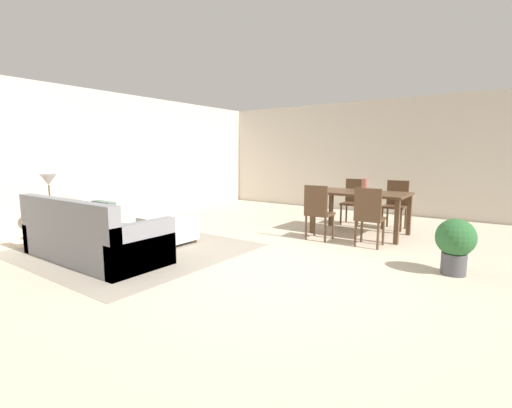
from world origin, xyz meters
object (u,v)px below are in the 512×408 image
Objects in this scene: dining_chair_far_right at (396,202)px; vase_centerpiece at (365,185)px; ottoman_table at (167,228)px; potted_plant at (455,242)px; dining_chair_far_left at (354,199)px; side_table at (51,214)px; table_lamp at (48,181)px; dining_table at (361,197)px; dining_chair_near_left at (318,209)px; couch at (92,238)px; dining_chair_near_right at (369,214)px.

dining_chair_far_right is 3.89× the size of vase_centerpiece.
potted_plant reaches higher than ottoman_table.
dining_chair_far_left is 0.98m from vase_centerpiece.
side_table is 0.54m from table_lamp.
dining_table is 6.73× the size of vase_centerpiece.
table_lamp is 0.33× the size of dining_table.
vase_centerpiece is (3.88, 3.56, -0.12)m from table_lamp.
dining_chair_near_left is 1.00× the size of dining_chair_far_right.
potted_plant is (1.62, -1.53, -0.49)m from vase_centerpiece.
potted_plant is (1.68, -1.49, -0.28)m from dining_table.
dining_chair_far_left reaches higher than dining_table.
ottoman_table is (0.09, 1.24, -0.06)m from couch.
potted_plant is (2.10, -2.30, -0.13)m from dining_chair_far_left.
dining_chair_far_right reaches higher than potted_plant.
vase_centerpiece is (3.88, 3.56, 0.41)m from side_table.
dining_chair_near_right and dining_chair_far_right have the same top height.
dining_chair_near_right is 3.89× the size of vase_centerpiece.
side_table is at bearing 174.56° from couch.
dining_chair_near_right is at bearing 29.63° from ottoman_table.
dining_chair_far_right is (4.22, 4.38, 0.06)m from side_table.
dining_chair_far_left is (-0.85, 1.65, 0.00)m from dining_chair_near_right.
table_lamp reaches higher than couch.
dining_chair_near_left is 1.91m from dining_chair_far_right.
ottoman_table is 0.99× the size of dining_chair_near_right.
table_lamp is at bearing -143.30° from ottoman_table.
table_lamp is 5.53m from dining_chair_far_left.
dining_chair_near_right reaches higher than side_table.
dining_chair_near_right is 1.42m from potted_plant.
dining_chair_near_left is 1.00× the size of dining_chair_far_left.
side_table is at bearing -137.44° from dining_table.
potted_plant reaches higher than side_table.
table_lamp is 6.10m from dining_chair_far_right.
dining_table is 0.93m from dining_chair_far_left.
dining_chair_near_left is at bearing -89.35° from dining_chair_far_left.
side_table is 0.64× the size of dining_chair_near_right.
vase_centerpiece is (2.39, 2.45, 0.65)m from ottoman_table.
dining_chair_far_left is at bearing 59.25° from ottoman_table.
couch reaches higher than potted_plant.
vase_centerpiece reaches higher than side_table.
dining_chair_near_right is (0.83, 0.04, 0.00)m from dining_chair_near_left.
table_lamp reaches higher than ottoman_table.
dining_table is at bearing 42.56° from side_table.
dining_table is at bearing 117.04° from dining_chair_near_right.
side_table is at bearing -142.31° from dining_chair_near_left.
table_lamp is 5.21m from dining_table.
dining_table is 0.96m from dining_chair_far_right.
vase_centerpiece is (0.46, 0.91, 0.36)m from dining_chair_near_left.
dining_chair_near_left is 2.18m from potted_plant.
potted_plant is at bearing 27.74° from couch.
dining_chair_far_right is (2.82, 4.51, 0.23)m from couch.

